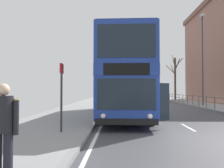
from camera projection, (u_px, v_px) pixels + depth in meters
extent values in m
cube|color=#434348|center=(212.00, 141.00, 7.39)|extent=(8.40, 140.00, 0.06)
cube|color=silver|center=(188.00, 127.00, 9.98)|extent=(0.12, 2.00, 0.00)
cube|color=silver|center=(165.00, 115.00, 14.78)|extent=(0.12, 2.00, 0.00)
cube|color=silver|center=(154.00, 109.00, 19.58)|extent=(0.12, 2.00, 0.00)
cube|color=silver|center=(147.00, 105.00, 24.37)|extent=(0.12, 2.00, 0.00)
cube|color=silver|center=(142.00, 102.00, 29.17)|extent=(0.12, 2.00, 0.00)
cube|color=silver|center=(139.00, 101.00, 33.97)|extent=(0.12, 2.00, 0.00)
cube|color=silver|center=(137.00, 99.00, 38.76)|extent=(0.12, 2.00, 0.00)
cube|color=silver|center=(135.00, 98.00, 43.56)|extent=(0.12, 2.00, 0.00)
cube|color=silver|center=(133.00, 97.00, 48.35)|extent=(0.12, 2.00, 0.00)
cube|color=silver|center=(132.00, 97.00, 53.15)|extent=(0.12, 2.00, 0.00)
cube|color=silver|center=(131.00, 96.00, 57.95)|extent=(0.12, 2.00, 0.00)
cube|color=silver|center=(95.00, 140.00, 7.51)|extent=(0.12, 133.00, 0.00)
cube|color=gray|center=(84.00, 138.00, 7.52)|extent=(0.20, 140.00, 0.14)
cube|color=gray|center=(23.00, 137.00, 7.58)|extent=(4.00, 140.00, 0.14)
cube|color=navy|center=(125.00, 96.00, 13.89)|extent=(2.82, 10.60, 1.91)
cube|color=navy|center=(125.00, 77.00, 13.92)|extent=(2.83, 10.66, 0.50)
cube|color=navy|center=(125.00, 59.00, 13.95)|extent=(2.82, 10.60, 1.74)
cube|color=navy|center=(125.00, 45.00, 13.97)|extent=(2.73, 10.28, 0.08)
cube|color=#19232D|center=(126.00, 94.00, 8.62)|extent=(2.28, 0.08, 1.22)
cube|color=black|center=(126.00, 69.00, 8.64)|extent=(1.82, 0.07, 0.48)
cube|color=#19232D|center=(126.00, 41.00, 8.67)|extent=(2.28, 0.08, 1.32)
cube|color=black|center=(126.00, 122.00, 8.58)|extent=(2.47, 0.13, 0.24)
cube|color=silver|center=(125.00, 110.00, 13.87)|extent=(2.84, 10.66, 0.10)
cube|color=#19232D|center=(146.00, 92.00, 14.09)|extent=(0.19, 8.23, 0.99)
cube|color=#19232D|center=(146.00, 58.00, 13.89)|extent=(0.22, 9.49, 1.04)
cube|color=#19232D|center=(105.00, 92.00, 14.23)|extent=(0.19, 8.23, 0.99)
cube|color=#19232D|center=(105.00, 58.00, 14.02)|extent=(0.22, 9.49, 1.04)
sphere|color=white|center=(150.00, 116.00, 8.53)|extent=(0.20, 0.20, 0.20)
sphere|color=white|center=(103.00, 116.00, 8.62)|extent=(0.20, 0.20, 0.20)
cube|color=#19232D|center=(162.00, 102.00, 9.59)|extent=(0.69, 0.48, 1.64)
cube|color=black|center=(154.00, 102.00, 9.91)|extent=(0.12, 0.90, 1.64)
cylinder|color=black|center=(152.00, 114.00, 10.74)|extent=(0.32, 1.05, 1.04)
cylinder|color=black|center=(100.00, 114.00, 10.86)|extent=(0.32, 1.05, 1.04)
cylinder|color=black|center=(141.00, 105.00, 17.18)|extent=(0.32, 1.05, 1.04)
cylinder|color=black|center=(109.00, 105.00, 17.30)|extent=(0.32, 1.05, 1.04)
cylinder|color=#2D3338|center=(215.00, 103.00, 17.41)|extent=(0.05, 0.05, 0.98)
cylinder|color=#2D3338|center=(206.00, 102.00, 19.14)|extent=(0.05, 0.05, 0.98)
cylinder|color=#2D3338|center=(199.00, 101.00, 20.87)|extent=(0.05, 0.05, 0.98)
cylinder|color=#2D3338|center=(193.00, 100.00, 22.59)|extent=(0.05, 0.05, 0.98)
cylinder|color=#2D3338|center=(188.00, 99.00, 24.32)|extent=(0.05, 0.05, 0.98)
cylinder|color=#2D3338|center=(183.00, 99.00, 26.04)|extent=(0.05, 0.05, 0.98)
cylinder|color=#2D3338|center=(179.00, 98.00, 27.77)|extent=(0.05, 0.05, 0.98)
cylinder|color=#2D3338|center=(175.00, 98.00, 29.49)|extent=(0.05, 0.05, 0.98)
cylinder|color=#2D3338|center=(172.00, 97.00, 31.22)|extent=(0.05, 0.05, 0.98)
cylinder|color=#2D3338|center=(169.00, 97.00, 32.94)|extent=(0.05, 0.05, 0.98)
cylinder|color=#2D3338|center=(206.00, 97.00, 19.15)|extent=(0.04, 27.63, 0.04)
cylinder|color=#2D3338|center=(206.00, 101.00, 19.14)|extent=(0.04, 27.63, 0.04)
cylinder|color=black|center=(8.00, 155.00, 3.87)|extent=(0.18, 0.18, 0.85)
cylinder|color=black|center=(3.00, 114.00, 3.88)|extent=(0.38, 0.38, 0.64)
cylinder|color=black|center=(16.00, 117.00, 3.90)|extent=(0.11, 0.11, 0.61)
sphere|color=beige|center=(3.00, 90.00, 3.89)|extent=(0.25, 0.25, 0.22)
cube|color=olive|center=(8.00, 112.00, 4.14)|extent=(0.30, 0.22, 0.49)
cylinder|color=#2D2D33|center=(61.00, 97.00, 8.24)|extent=(0.08, 0.08, 2.55)
cube|color=red|center=(62.00, 69.00, 8.29)|extent=(0.04, 0.44, 0.36)
cylinder|color=#38383D|center=(203.00, 61.00, 22.08)|extent=(0.14, 0.14, 8.90)
cube|color=#B2B2AD|center=(202.00, 15.00, 22.20)|extent=(0.28, 0.60, 0.20)
cylinder|color=#4C3D2D|center=(175.00, 79.00, 35.17)|extent=(0.30, 0.30, 6.64)
cylinder|color=#4C3D2D|center=(175.00, 67.00, 35.54)|extent=(0.23, 0.74, 1.06)
cylinder|color=#4C3D2D|center=(174.00, 60.00, 34.67)|extent=(0.80, 1.25, 1.50)
cylinder|color=#4C3D2D|center=(179.00, 63.00, 35.14)|extent=(1.28, 0.28, 1.51)
cylinder|color=#4C3D2D|center=(170.00, 70.00, 35.78)|extent=(1.31, 1.23, 1.55)
cylinder|color=#4C3D2D|center=(177.00, 65.00, 34.41)|extent=(0.42, 1.71, 1.77)
cylinder|color=#4C3D2D|center=(174.00, 63.00, 35.79)|extent=(0.16, 1.20, 1.27)
cylinder|color=#4C3D2D|center=(173.00, 70.00, 35.66)|extent=(0.57, 1.02, 1.91)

